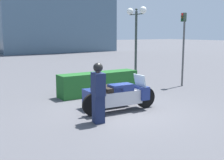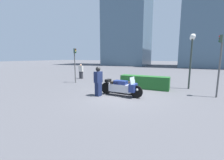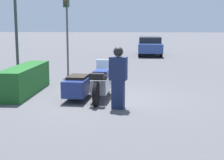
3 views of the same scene
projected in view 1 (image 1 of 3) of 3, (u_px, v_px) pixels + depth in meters
ground_plane at (120, 111)px, 9.32m from camera, size 160.00×160.00×0.00m
police_motorcycle at (116, 95)px, 9.50m from camera, size 2.71×1.51×1.18m
officer_rider at (98, 91)px, 7.96m from camera, size 0.36×0.52×1.74m
hedge_bush_curbside at (99, 83)px, 11.79m from camera, size 3.49×0.76×0.93m
twin_lamp_post at (136, 25)px, 14.02m from camera, size 0.34×1.39×3.81m
traffic_light_near at (183, 39)px, 13.30m from camera, size 0.22×0.29×3.48m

